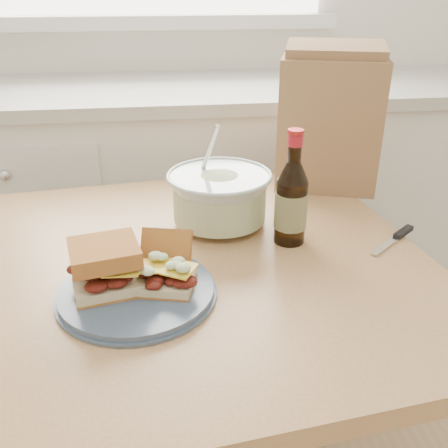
{
  "coord_description": "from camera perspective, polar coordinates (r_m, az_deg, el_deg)",
  "views": [
    {
      "loc": [
        -0.04,
        -0.07,
        1.27
      ],
      "look_at": [
        0.07,
        0.8,
        0.84
      ],
      "focal_mm": 40.0,
      "sensor_mm": 36.0,
      "label": 1
    }
  ],
  "objects": [
    {
      "name": "sandwich_left",
      "position": [
        0.9,
        -13.36,
        -4.71
      ],
      "size": [
        0.14,
        0.13,
        0.09
      ],
      "rotation": [
        0.0,
        0.0,
        0.21
      ],
      "color": "#CAB68E",
      "rests_on": "plate"
    },
    {
      "name": "dining_table",
      "position": [
        1.08,
        -2.43,
        -8.93
      ],
      "size": [
        1.01,
        1.01,
        0.76
      ],
      "rotation": [
        0.0,
        0.0,
        0.11
      ],
      "color": "tan",
      "rests_on": "ground"
    },
    {
      "name": "cabinet_run",
      "position": [
        1.94,
        -5.74,
        1.87
      ],
      "size": [
        2.5,
        0.64,
        0.94
      ],
      "color": "white",
      "rests_on": "ground"
    },
    {
      "name": "knife",
      "position": [
        1.16,
        19.36,
        -1.24
      ],
      "size": [
        0.14,
        0.12,
        0.01
      ],
      "rotation": [
        0.0,
        0.0,
        0.67
      ],
      "color": "silver",
      "rests_on": "dining_table"
    },
    {
      "name": "plate",
      "position": [
        0.92,
        -9.91,
        -7.62
      ],
      "size": [
        0.28,
        0.28,
        0.02
      ],
      "primitive_type": "cylinder",
      "color": "#43556C",
      "rests_on": "dining_table"
    },
    {
      "name": "paper_bag",
      "position": [
        1.36,
        11.89,
        11.11
      ],
      "size": [
        0.3,
        0.24,
        0.34
      ],
      "primitive_type": "cube",
      "rotation": [
        0.0,
        0.0,
        -0.31
      ],
      "color": "#947047",
      "rests_on": "dining_table"
    },
    {
      "name": "sandwich_right",
      "position": [
        0.91,
        -6.67,
        -4.89
      ],
      "size": [
        0.12,
        0.16,
        0.08
      ],
      "rotation": [
        0.0,
        0.0,
        -0.25
      ],
      "color": "#CAB68E",
      "rests_on": "plate"
    },
    {
      "name": "coleslaw_bowl",
      "position": [
        1.14,
        -0.52,
        2.83
      ],
      "size": [
        0.24,
        0.24,
        0.24
      ],
      "color": "silver",
      "rests_on": "dining_table"
    },
    {
      "name": "beer_bottle",
      "position": [
        1.05,
        7.7,
        2.55
      ],
      "size": [
        0.07,
        0.07,
        0.25
      ],
      "rotation": [
        0.0,
        0.0,
        0.14
      ],
      "color": "black",
      "rests_on": "dining_table"
    }
  ]
}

